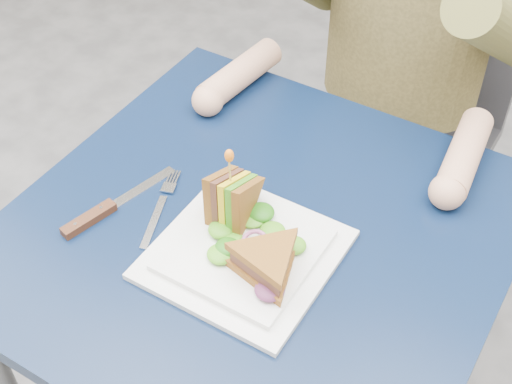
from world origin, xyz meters
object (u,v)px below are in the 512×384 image
Objects in this scene: chair at (409,98)px; plate at (244,253)px; sandwich_upright at (231,201)px; fork at (159,209)px; table at (257,261)px; sandwich_flat at (268,263)px; knife at (99,213)px.

chair is 0.78m from plate.
fork is at bearing -163.58° from sandwich_upright.
sandwich_flat reaches higher than table.
fork is at bearing -162.39° from table.
plate reaches higher than table.
fork is (-0.16, -0.05, 0.08)m from table.
knife is at bearing -154.96° from table.
sandwich_upright reaches higher than knife.
chair is at bearing 90.00° from table.
chair is 0.86m from knife.
knife reaches higher than fork.
chair reaches higher than plate.
chair is at bearing 91.04° from plate.
sandwich_flat is 0.13m from sandwich_upright.
sandwich_upright is at bearing -158.89° from table.
sandwich_flat is 0.88× the size of fork.
chair is 6.47× the size of sandwich_upright.
plate is at bearing -3.59° from fork.
chair is 3.58× the size of plate.
chair is (0.00, 0.69, -0.11)m from table.
plate is 1.18× the size of knife.
plate is at bearing -88.96° from chair.
sandwich_flat is at bearing -33.17° from sandwich_upright.
table is at bearing -90.00° from chair.
plate is (0.01, -0.06, 0.09)m from table.
fork is at bearing 37.86° from knife.
chair is 4.24× the size of knife.
sandwich_upright is at bearing 16.42° from fork.
plate is (0.01, -0.75, 0.20)m from chair.
plate is 1.71× the size of sandwich_flat.
knife is at bearing -142.14° from fork.
chair reaches higher than sandwich_flat.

